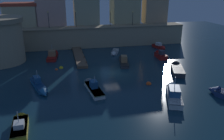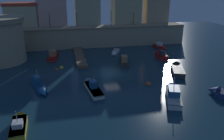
# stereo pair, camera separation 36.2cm
# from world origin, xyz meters

# --- Properties ---
(ground_plane) EXTENTS (100.82, 100.82, 0.00)m
(ground_plane) POSITION_xyz_m (0.00, 0.00, 0.00)
(ground_plane) COLOR #112D3D
(quay_wall) EXTENTS (42.80, 4.24, 4.61)m
(quay_wall) POSITION_xyz_m (0.00, 18.77, 2.32)
(quay_wall) COLOR tan
(quay_wall) RESTS_ON ground
(old_town_backdrop) EXTENTS (39.15, 5.58, 8.86)m
(old_town_backdrop) POSITION_xyz_m (-0.07, 22.96, 8.34)
(old_town_backdrop) COLOR #BEB389
(old_town_backdrop) RESTS_ON ground
(pier_dock) EXTENTS (1.87, 13.60, 0.70)m
(pier_dock) POSITION_xyz_m (-4.34, 10.00, 0.24)
(pier_dock) COLOR brown
(pier_dock) RESTS_ON ground
(quay_lamp_0) EXTENTS (0.32, 0.32, 3.62)m
(quay_lamp_0) POSITION_xyz_m (-9.90, 18.77, 7.00)
(quay_lamp_0) COLOR black
(quay_lamp_0) RESTS_ON quay_wall
(quay_lamp_1) EXTENTS (0.32, 0.32, 3.58)m
(quay_lamp_1) POSITION_xyz_m (-4.00, 18.77, 6.98)
(quay_lamp_1) COLOR black
(quay_lamp_1) RESTS_ON quay_wall
(quay_lamp_2) EXTENTS (0.32, 0.32, 3.40)m
(quay_lamp_2) POSITION_xyz_m (3.87, 18.77, 6.88)
(quay_lamp_2) COLOR black
(quay_lamp_2) RESTS_ON quay_wall
(quay_lamp_3) EXTENTS (0.32, 0.32, 3.25)m
(quay_lamp_3) POSITION_xyz_m (9.31, 18.77, 6.79)
(quay_lamp_3) COLOR black
(quay_lamp_3) RESTS_ON quay_wall
(moored_boat_0) EXTENTS (1.70, 5.03, 2.62)m
(moored_boat_0) POSITION_xyz_m (-12.26, -13.13, 0.42)
(moored_boat_0) COLOR gold
(moored_boat_0) RESTS_ON ground
(moored_boat_1) EXTENTS (3.83, 6.67, 1.63)m
(moored_boat_1) POSITION_xyz_m (10.85, -1.19, 0.43)
(moored_boat_1) COLOR #333338
(moored_boat_1) RESTS_ON ground
(moored_boat_2) EXTENTS (2.81, 4.75, 1.13)m
(moored_boat_2) POSITION_xyz_m (3.11, 11.12, 0.29)
(moored_boat_2) COLOR silver
(moored_boat_2) RESTS_ON ground
(moored_boat_3) EXTENTS (2.26, 6.90, 2.73)m
(moored_boat_3) POSITION_xyz_m (-3.98, -5.29, 0.38)
(moored_boat_3) COLOR white
(moored_boat_3) RESTS_ON ground
(moored_boat_4) EXTENTS (2.29, 6.93, 3.22)m
(moored_boat_4) POSITION_xyz_m (-9.39, 11.84, 0.43)
(moored_boat_4) COLOR red
(moored_boat_4) RESTS_ON ground
(moored_boat_5) EXTENTS (4.01, 7.24, 3.20)m
(moored_boat_5) POSITION_xyz_m (5.82, -9.94, 0.53)
(moored_boat_5) COLOR white
(moored_boat_5) RESTS_ON ground
(moored_boat_6) EXTENTS (2.69, 7.20, 1.98)m
(moored_boat_6) POSITION_xyz_m (3.39, 5.17, 0.44)
(moored_boat_6) COLOR #333338
(moored_boat_6) RESTS_ON ground
(moored_boat_7) EXTENTS (3.06, 6.72, 2.69)m
(moored_boat_7) POSITION_xyz_m (-11.00, -3.83, 0.41)
(moored_boat_7) COLOR #195689
(moored_boat_7) RESTS_ON ground
(moored_boat_8) EXTENTS (1.77, 4.31, 1.98)m
(moored_boat_8) POSITION_xyz_m (11.34, 6.74, 0.52)
(moored_boat_8) COLOR red
(moored_boat_8) RESTS_ON ground
(moored_boat_10) EXTENTS (2.15, 4.52, 1.53)m
(moored_boat_10) POSITION_xyz_m (14.15, 13.20, 0.42)
(moored_boat_10) COLOR red
(moored_boat_10) RESTS_ON ground
(mooring_buoy_0) EXTENTS (0.77, 0.77, 0.77)m
(mooring_buoy_0) POSITION_xyz_m (4.20, -5.60, 0.00)
(mooring_buoy_0) COLOR #EA4C19
(mooring_buoy_0) RESTS_ON ground
(mooring_buoy_1) EXTENTS (0.69, 0.69, 0.69)m
(mooring_buoy_1) POSITION_xyz_m (-7.96, 4.35, 0.00)
(mooring_buoy_1) COLOR yellow
(mooring_buoy_1) RESTS_ON ground
(mooring_buoy_2) EXTENTS (0.50, 0.50, 0.50)m
(mooring_buoy_2) POSITION_xyz_m (-8.75, 3.66, 0.00)
(mooring_buoy_2) COLOR #EA4C19
(mooring_buoy_2) RESTS_ON ground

